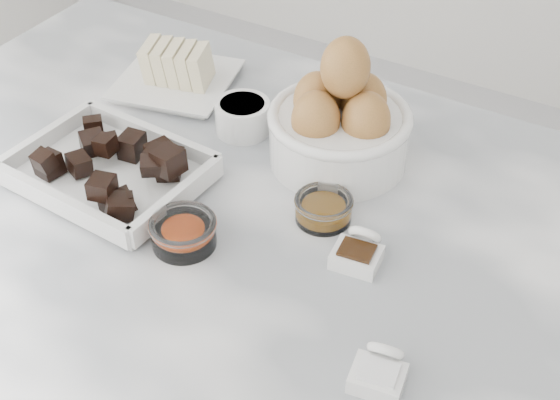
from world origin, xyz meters
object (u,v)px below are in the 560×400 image
at_px(chocolate_dish, 108,165).
at_px(zest_bowl, 183,232).
at_px(vanilla_spoon, 359,251).
at_px(salt_spoon, 379,371).
at_px(butter_plate, 173,71).
at_px(honey_bowl, 324,208).
at_px(sugar_ramekin, 243,116).
at_px(egg_bowl, 340,123).

height_order(chocolate_dish, zest_bowl, chocolate_dish).
bearing_deg(vanilla_spoon, salt_spoon, -57.01).
relative_size(zest_bowl, vanilla_spoon, 1.14).
bearing_deg(zest_bowl, butter_plate, 128.20).
xyz_separation_m(butter_plate, vanilla_spoon, (0.41, -0.20, -0.01)).
relative_size(butter_plate, honey_bowl, 2.75).
xyz_separation_m(sugar_ramekin, honey_bowl, (0.18, -0.11, -0.01)).
bearing_deg(butter_plate, chocolate_dish, -73.78).
relative_size(chocolate_dish, egg_bowl, 1.32).
height_order(chocolate_dish, vanilla_spoon, chocolate_dish).
height_order(honey_bowl, salt_spoon, salt_spoon).
distance_m(chocolate_dish, egg_bowl, 0.30).
xyz_separation_m(butter_plate, zest_bowl, (0.22, -0.28, -0.01)).
xyz_separation_m(honey_bowl, salt_spoon, (0.16, -0.18, -0.00)).
xyz_separation_m(sugar_ramekin, egg_bowl, (0.15, 0.01, 0.03)).
relative_size(chocolate_dish, zest_bowl, 3.09).
relative_size(sugar_ramekin, salt_spoon, 1.10).
relative_size(butter_plate, sugar_ramekin, 2.61).
xyz_separation_m(chocolate_dish, butter_plate, (-0.07, 0.23, 0.00)).
bearing_deg(sugar_ramekin, egg_bowl, 2.83).
height_order(chocolate_dish, egg_bowl, egg_bowl).
distance_m(butter_plate, salt_spoon, 0.60).
distance_m(chocolate_dish, butter_plate, 0.24).
bearing_deg(honey_bowl, butter_plate, 155.19).
bearing_deg(honey_bowl, salt_spoon, -49.08).
relative_size(sugar_ramekin, egg_bowl, 0.40).
bearing_deg(egg_bowl, butter_plate, 172.20).
relative_size(butter_plate, vanilla_spoon, 2.83).
xyz_separation_m(chocolate_dish, salt_spoon, (0.43, -0.11, -0.01)).
xyz_separation_m(zest_bowl, vanilla_spoon, (0.19, 0.08, -0.01)).
bearing_deg(salt_spoon, chocolate_dish, 165.56).
xyz_separation_m(sugar_ramekin, vanilla_spoon, (0.25, -0.15, -0.01)).
bearing_deg(sugar_ramekin, honey_bowl, -30.41).
xyz_separation_m(zest_bowl, salt_spoon, (0.28, -0.06, -0.01)).
relative_size(chocolate_dish, butter_plate, 1.25).
xyz_separation_m(butter_plate, sugar_ramekin, (0.15, -0.05, -0.00)).
xyz_separation_m(chocolate_dish, sugar_ramekin, (0.09, 0.18, 0.00)).
bearing_deg(chocolate_dish, vanilla_spoon, 4.96).
relative_size(egg_bowl, vanilla_spoon, 2.68).
height_order(chocolate_dish, sugar_ramekin, chocolate_dish).
height_order(vanilla_spoon, salt_spoon, vanilla_spoon).
relative_size(zest_bowl, salt_spoon, 1.16).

